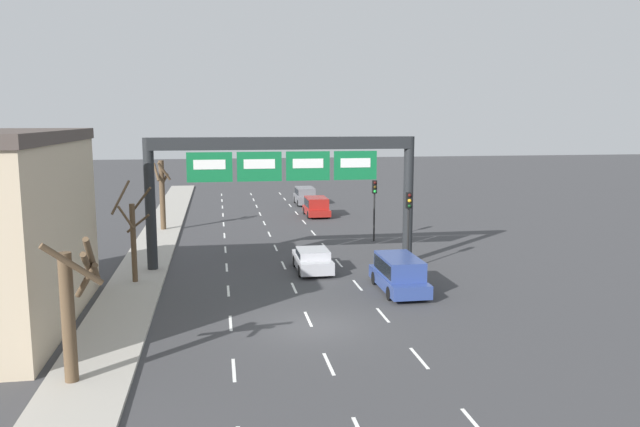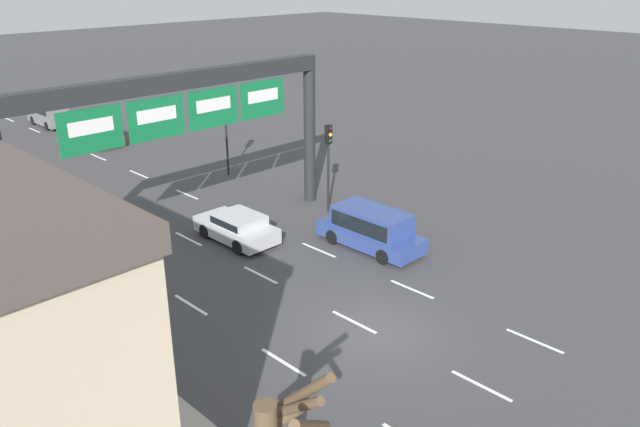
{
  "view_description": "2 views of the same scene",
  "coord_description": "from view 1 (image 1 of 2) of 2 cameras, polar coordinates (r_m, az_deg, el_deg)",
  "views": [
    {
      "loc": [
        -3.68,
        -24.45,
        8.53
      ],
      "look_at": [
        1.99,
        9.93,
        3.18
      ],
      "focal_mm": 35.0,
      "sensor_mm": 36.0,
      "label": 1
    },
    {
      "loc": [
        -14.06,
        -11.26,
        11.48
      ],
      "look_at": [
        1.92,
        4.56,
        2.5
      ],
      "focal_mm": 35.0,
      "sensor_mm": 36.0,
      "label": 2
    }
  ],
  "objects": [
    {
      "name": "sign_gantry",
      "position": [
        35.45,
        -3.38,
        4.01
      ],
      "size": [
        15.38,
        0.7,
        7.47
      ],
      "color": "#232628",
      "rests_on": "ground_plane"
    },
    {
      "name": "tree_bare_second",
      "position": [
        48.56,
        -14.24,
        1.91
      ],
      "size": [
        1.39,
        1.3,
        5.23
      ],
      "color": "brown",
      "rests_on": "sidewalk_left"
    },
    {
      "name": "suv_grey",
      "position": [
        62.06,
        -1.39,
        1.71
      ],
      "size": [
        1.87,
        4.3,
        1.72
      ],
      "color": "slate",
      "rests_on": "ground_plane"
    },
    {
      "name": "sidewalk_left",
      "position": [
        26.23,
        -18.63,
        -10.56
      ],
      "size": [
        2.8,
        110.0,
        0.15
      ],
      "color": "#A8A399",
      "rests_on": "ground_plane"
    },
    {
      "name": "traffic_light_near_gantry",
      "position": [
        35.34,
        8.11,
        -0.1
      ],
      "size": [
        0.3,
        0.35,
        4.42
      ],
      "color": "black",
      "rests_on": "ground_plane"
    },
    {
      "name": "tree_bare_closest",
      "position": [
        33.41,
        -16.73,
        -1.81
      ],
      "size": [
        2.06,
        1.76,
        5.19
      ],
      "color": "brown",
      "rests_on": "sidewalk_left"
    },
    {
      "name": "ground_plane",
      "position": [
        26.16,
        -0.76,
        -10.31
      ],
      "size": [
        220.0,
        220.0,
        0.0
      ],
      "primitive_type": "plane",
      "color": "#3D3D3F"
    },
    {
      "name": "lane_dashes",
      "position": [
        39.07,
        -3.74,
        -3.9
      ],
      "size": [
        6.72,
        67.0,
        0.01
      ],
      "color": "white",
      "rests_on": "ground_plane"
    },
    {
      "name": "traffic_light_mid_block",
      "position": [
        43.3,
        5.0,
        1.44
      ],
      "size": [
        0.3,
        0.35,
        4.28
      ],
      "color": "black",
      "rests_on": "ground_plane"
    },
    {
      "name": "suv_blue",
      "position": [
        31.24,
        7.24,
        -5.33
      ],
      "size": [
        1.93,
        4.8,
        1.77
      ],
      "color": "navy",
      "rests_on": "ground_plane"
    },
    {
      "name": "tree_bare_third",
      "position": [
        21.37,
        -21.68,
        -7.68
      ],
      "size": [
        1.71,
        2.3,
        4.85
      ],
      "color": "brown",
      "rests_on": "sidewalk_left"
    },
    {
      "name": "suv_red",
      "position": [
        54.63,
        -0.33,
        0.72
      ],
      "size": [
        1.95,
        4.21,
        1.67
      ],
      "color": "maroon",
      "rests_on": "ground_plane"
    },
    {
      "name": "car_silver",
      "position": [
        35.0,
        -0.69,
        -4.2
      ],
      "size": [
        1.87,
        4.02,
        1.3
      ],
      "color": "#B7B7BC",
      "rests_on": "ground_plane"
    }
  ]
}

